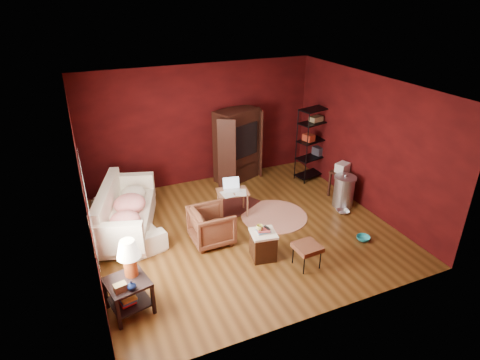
% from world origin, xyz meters
% --- Properties ---
extents(room, '(5.54, 5.04, 2.84)m').
position_xyz_m(room, '(-0.04, -0.01, 1.40)').
color(room, brown).
rests_on(room, ground).
extents(sofa, '(0.95, 2.03, 0.76)m').
position_xyz_m(sofa, '(-2.09, 0.80, 0.38)').
color(sofa, white).
rests_on(sofa, ground).
extents(armchair, '(0.68, 0.73, 0.75)m').
position_xyz_m(armchair, '(-0.71, -0.11, 0.37)').
color(armchair, black).
rests_on(armchair, ground).
extents(pet_bowl_steel, '(0.27, 0.11, 0.27)m').
position_xyz_m(pet_bowl_steel, '(2.17, -0.23, 0.13)').
color(pet_bowl_steel, silver).
rests_on(pet_bowl_steel, ground).
extents(pet_bowl_turquoise, '(0.27, 0.13, 0.26)m').
position_xyz_m(pet_bowl_turquoise, '(1.91, -1.22, 0.13)').
color(pet_bowl_turquoise, '#26A4B1').
rests_on(pet_bowl_turquoise, ground).
extents(vase, '(0.13, 0.14, 0.13)m').
position_xyz_m(vase, '(-2.37, -1.52, 0.61)').
color(vase, '#0B1638').
rests_on(vase, side_table).
extents(mug, '(0.12, 0.10, 0.12)m').
position_xyz_m(mug, '(-0.12, -0.92, 0.64)').
color(mug, '#E0D96E').
rests_on(mug, hamper).
extents(side_table, '(0.68, 0.68, 1.13)m').
position_xyz_m(side_table, '(-2.37, -1.25, 0.68)').
color(side_table, black).
rests_on(side_table, ground).
extents(sofa_cushions, '(1.43, 2.28, 0.89)m').
position_xyz_m(sofa_cushions, '(-2.13, 0.81, 0.44)').
color(sofa_cushions, white).
rests_on(sofa_cushions, sofa).
extents(hamper, '(0.49, 0.49, 0.60)m').
position_xyz_m(hamper, '(-0.05, -0.94, 0.27)').
color(hamper, '#3F200E').
rests_on(hamper, ground).
extents(footstool, '(0.43, 0.43, 0.42)m').
position_xyz_m(footstool, '(0.52, -1.44, 0.36)').
color(footstool, black).
rests_on(footstool, ground).
extents(rug_round, '(1.48, 1.48, 0.01)m').
position_xyz_m(rug_round, '(0.78, 0.22, 0.01)').
color(rug_round, beige).
rests_on(rug_round, ground).
extents(rug_oriental, '(1.39, 1.25, 0.01)m').
position_xyz_m(rug_oriental, '(0.11, 0.95, 0.02)').
color(rug_oriental, '#521A16').
rests_on(rug_oriental, ground).
extents(laptop_desk, '(0.70, 0.59, 0.78)m').
position_xyz_m(laptop_desk, '(0.03, 0.65, 0.49)').
color(laptop_desk, '#986345').
rests_on(laptop_desk, ground).
extents(tv_armoire, '(1.28, 1.03, 1.75)m').
position_xyz_m(tv_armoire, '(0.78, 2.18, 0.91)').
color(tv_armoire, black).
rests_on(tv_armoire, ground).
extents(wire_shelving, '(0.93, 0.56, 1.77)m').
position_xyz_m(wire_shelving, '(2.54, 1.55, 0.97)').
color(wire_shelving, black).
rests_on(wire_shelving, ground).
extents(small_stand, '(0.52, 0.52, 0.81)m').
position_xyz_m(small_stand, '(2.56, 0.42, 0.61)').
color(small_stand, black).
rests_on(small_stand, ground).
extents(trash_can, '(0.59, 0.59, 0.74)m').
position_xyz_m(trash_can, '(2.36, 0.04, 0.35)').
color(trash_can, '#AFAEB6').
rests_on(trash_can, ground).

